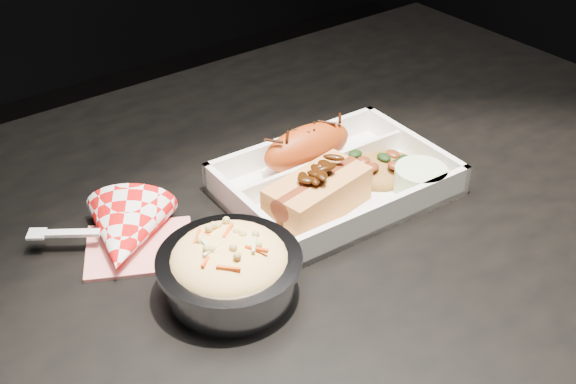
# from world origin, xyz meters

# --- Properties ---
(dining_table) EXTENTS (1.20, 0.80, 0.75)m
(dining_table) POSITION_xyz_m (0.00, 0.00, 0.66)
(dining_table) COLOR black
(dining_table) RESTS_ON ground
(food_tray) EXTENTS (0.26, 0.19, 0.04)m
(food_tray) POSITION_xyz_m (0.06, 0.00, 0.76)
(food_tray) COLOR white
(food_tray) RESTS_ON dining_table
(fried_pastry) EXTENTS (0.12, 0.05, 0.05)m
(fried_pastry) POSITION_xyz_m (0.06, 0.06, 0.78)
(fried_pastry) COLOR #AF4011
(fried_pastry) RESTS_ON food_tray
(hotdog) EXTENTS (0.13, 0.08, 0.06)m
(hotdog) POSITION_xyz_m (0.02, -0.02, 0.78)
(hotdog) COLOR #DD924B
(hotdog) RESTS_ON food_tray
(fried_rice_mound) EXTENTS (0.09, 0.08, 0.03)m
(fried_rice_mound) POSITION_xyz_m (0.13, -0.01, 0.77)
(fried_rice_mound) COLOR #A16D2F
(fried_rice_mound) RESTS_ON food_tray
(cupcake_liner) EXTENTS (0.06, 0.06, 0.03)m
(cupcake_liner) POSITION_xyz_m (0.13, -0.06, 0.77)
(cupcake_liner) COLOR beige
(cupcake_liner) RESTS_ON food_tray
(foil_coleslaw_cup) EXTENTS (0.14, 0.14, 0.07)m
(foil_coleslaw_cup) POSITION_xyz_m (-0.13, -0.07, 0.78)
(foil_coleslaw_cup) COLOR silver
(foil_coleslaw_cup) RESTS_ON dining_table
(napkin_fork) EXTENTS (0.17, 0.15, 0.10)m
(napkin_fork) POSITION_xyz_m (-0.18, 0.05, 0.77)
(napkin_fork) COLOR red
(napkin_fork) RESTS_ON dining_table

